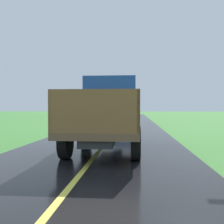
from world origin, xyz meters
name	(u,v)px	position (x,y,z in m)	size (l,w,h in m)	color
banana_truck_near	(108,111)	(0.21, 11.45, 1.47)	(2.38, 5.82, 2.80)	#2D2D30
banana_truck_far	(127,109)	(0.54, 27.21, 1.48)	(2.38, 5.81, 2.80)	#2D2D30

